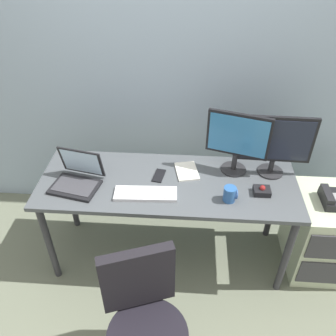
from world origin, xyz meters
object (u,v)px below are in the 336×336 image
Objects in this scene: paper_notepad at (187,171)px; cell_phone at (159,176)px; trackball_mouse at (262,191)px; monitor_side at (238,139)px; keyboard at (146,194)px; desk_phone at (334,199)px; coffee_mug at (230,194)px; file_cabinet at (320,233)px; monitor_main at (277,143)px; laptop at (77,178)px; office_chair at (146,331)px.

cell_phone is at bearing -161.75° from paper_notepad.
trackball_mouse is 0.54m from paper_notepad.
keyboard is (-0.60, -0.31, -0.25)m from monitor_side.
monitor_side is 2.18× the size of paper_notepad.
desk_phone is 0.96× the size of paper_notepad.
file_cabinet is at bearing 12.37° from coffee_mug.
paper_notepad reaches higher than file_cabinet.
monitor_main reaches higher than cell_phone.
keyboard is at bearing 178.98° from coffee_mug.
desk_phone is at bearing -7.50° from paper_notepad.
monitor_main is at bearing 68.31° from trackball_mouse.
monitor_main is (-0.41, 0.17, 0.33)m from desk_phone.
paper_notepad is (-1.01, 0.13, 0.08)m from desk_phone.
cell_phone is (0.54, 0.12, -0.05)m from laptop.
keyboard is 1.16× the size of laptop.
keyboard is (-1.28, -0.15, 0.45)m from file_cabinet.
office_chair is at bearing -123.41° from coffee_mug.
monitor_side is at bearing 7.67° from paper_notepad.
monitor_side is (-0.67, 0.18, 0.34)m from desk_phone.
keyboard is at bearing -174.67° from trackball_mouse.
file_cabinet is 0.99m from monitor_side.
monitor_side reaches higher than paper_notepad.
monitor_side is at bearing 12.12° from laptop.
file_cabinet is 4.58× the size of cell_phone.
laptop is 1.73× the size of paper_notepad.
file_cabinet is 1.82m from laptop.
cell_phone is (-0.79, -0.10, -0.25)m from monitor_main.
trackball_mouse is 0.23m from coffee_mug.
office_chair is 1.12m from trackball_mouse.
monitor_main reaches higher than paper_notepad.
file_cabinet is 3.13× the size of paper_notepad.
office_chair is 0.82m from keyboard.
monitor_main is 0.64m from paper_notepad.
trackball_mouse is at bearing 20.43° from coffee_mug.
monitor_side is (0.52, 1.04, 0.62)m from office_chair.
desk_phone is at bearing -22.08° from monitor_main.
monitor_main is 0.26m from monitor_side.
file_cabinet is at bearing -6.53° from paper_notepad.
monitor_main is 2.34× the size of paper_notepad.
keyboard is 2.93× the size of cell_phone.
laptop is (-1.75, -0.07, 0.49)m from file_cabinet.
file_cabinet is at bearing 7.45° from cell_phone.
keyboard is at bearing -160.49° from monitor_main.
keyboard is at bearing -98.96° from cell_phone.
trackball_mouse reaches higher than paper_notepad.
monitor_main reaches higher than desk_phone.
coffee_mug is (-0.05, -0.32, -0.21)m from monitor_side.
monitor_main is 1.36× the size of laptop.
office_chair is 0.95m from coffee_mug.
office_chair is 1.06m from laptop.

